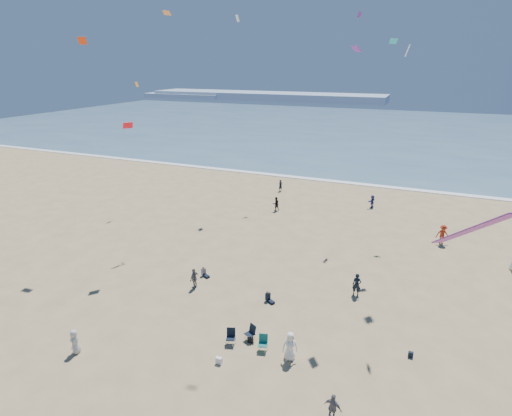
% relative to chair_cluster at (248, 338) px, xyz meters
% --- Properties ---
extents(ocean, '(220.00, 100.00, 0.06)m').
position_rel_chair_cluster_xyz_m(ocean, '(-1.54, 87.22, -0.47)').
color(ocean, '#476B84').
rests_on(ocean, ground).
extents(surf_line, '(220.00, 1.20, 0.08)m').
position_rel_chair_cluster_xyz_m(surf_line, '(-1.54, 37.22, -0.46)').
color(surf_line, white).
rests_on(surf_line, ground).
extents(headland_far, '(110.00, 20.00, 3.20)m').
position_rel_chair_cluster_xyz_m(headland_far, '(-61.54, 162.22, 1.10)').
color(headland_far, '#7A8EA8').
rests_on(headland_far, ground).
extents(headland_near, '(40.00, 14.00, 2.00)m').
position_rel_chair_cluster_xyz_m(headland_near, '(-101.54, 157.22, 0.50)').
color(headland_near, '#7A8EA8').
rests_on(headland_near, ground).
extents(standing_flyers, '(28.46, 40.83, 1.92)m').
position_rel_chair_cluster_xyz_m(standing_flyers, '(5.98, 8.74, 0.36)').
color(standing_flyers, slate).
rests_on(standing_flyers, ground).
extents(seated_group, '(19.88, 22.57, 0.84)m').
position_rel_chair_cluster_xyz_m(seated_group, '(2.59, -3.08, -0.08)').
color(seated_group, white).
rests_on(seated_group, ground).
extents(chair_cluster, '(2.74, 1.59, 1.00)m').
position_rel_chair_cluster_xyz_m(chair_cluster, '(0.00, 0.00, 0.00)').
color(chair_cluster, black).
rests_on(chair_cluster, ground).
extents(white_tote, '(0.35, 0.20, 0.40)m').
position_rel_chair_cluster_xyz_m(white_tote, '(-0.88, -2.07, -0.30)').
color(white_tote, white).
rests_on(white_tote, ground).
extents(black_backpack, '(0.30, 0.22, 0.38)m').
position_rel_chair_cluster_xyz_m(black_backpack, '(0.06, 0.28, -0.31)').
color(black_backpack, black).
rests_on(black_backpack, ground).
extents(navy_bag, '(0.28, 0.18, 0.34)m').
position_rel_chair_cluster_xyz_m(navy_bag, '(9.16, 2.63, -0.33)').
color(navy_bag, black).
rests_on(navy_bag, ground).
extents(kites_aloft, '(40.69, 41.58, 28.65)m').
position_rel_chair_cluster_xyz_m(kites_aloft, '(6.60, 7.29, 14.93)').
color(kites_aloft, red).
rests_on(kites_aloft, ground).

